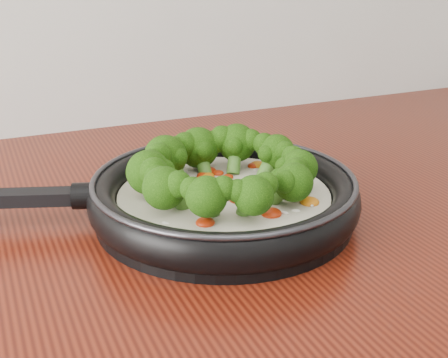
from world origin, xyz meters
name	(u,v)px	position (x,y,z in m)	size (l,w,h in m)	color
skillet	(220,191)	(-0.06, 1.06, 0.93)	(0.52, 0.40, 0.09)	black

